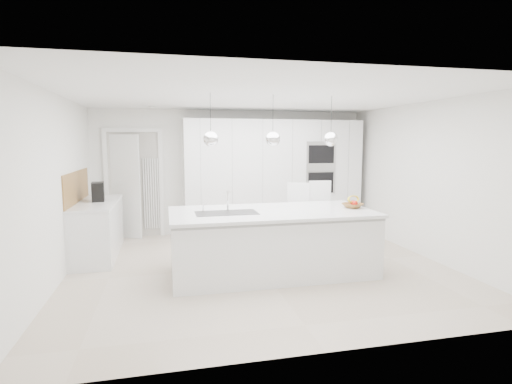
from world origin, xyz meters
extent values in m
plane|color=#C4B29E|center=(0.00, 0.00, 0.00)|extent=(5.50, 5.50, 0.00)
plane|color=white|center=(0.00, 2.50, 1.25)|extent=(5.50, 0.00, 5.50)
plane|color=white|center=(-2.75, 0.00, 1.25)|extent=(0.00, 5.00, 5.00)
plane|color=white|center=(0.00, 0.00, 2.50)|extent=(5.50, 5.50, 0.00)
cube|color=white|center=(0.80, 2.20, 1.15)|extent=(3.60, 0.60, 2.30)
cube|color=white|center=(-2.20, 2.42, 1.00)|extent=(0.76, 0.38, 2.00)
cube|color=white|center=(-2.45, 1.20, 0.43)|extent=(0.60, 1.80, 0.86)
cube|color=white|center=(-2.45, 1.20, 0.88)|extent=(0.62, 1.82, 0.04)
cube|color=olive|center=(-2.74, 1.20, 1.15)|extent=(0.02, 1.80, 0.50)
cube|color=white|center=(0.10, -0.30, 0.43)|extent=(2.80, 1.20, 0.86)
cube|color=white|center=(0.10, -0.25, 0.88)|extent=(2.84, 1.40, 0.04)
cylinder|color=white|center=(-0.50, -0.10, 1.05)|extent=(0.02, 0.02, 0.30)
sphere|color=white|center=(-0.75, -0.30, 1.90)|extent=(0.20, 0.20, 0.20)
sphere|color=white|center=(0.10, -0.30, 1.90)|extent=(0.20, 0.20, 0.20)
sphere|color=white|center=(0.95, -0.30, 1.90)|extent=(0.20, 0.20, 0.20)
imported|color=olive|center=(1.32, -0.29, 0.93)|extent=(0.37, 0.37, 0.07)
cube|color=black|center=(-2.43, 1.25, 1.06)|extent=(0.22, 0.31, 0.31)
sphere|color=red|center=(1.32, -0.36, 0.97)|extent=(0.09, 0.09, 0.09)
sphere|color=red|center=(1.35, -0.23, 0.97)|extent=(0.07, 0.07, 0.07)
sphere|color=red|center=(1.35, -0.27, 0.97)|extent=(0.08, 0.08, 0.08)
torus|color=yellow|center=(1.34, -0.27, 1.02)|extent=(0.26, 0.18, 0.23)
camera|label=1|loc=(-1.35, -5.61, 1.86)|focal=28.00mm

